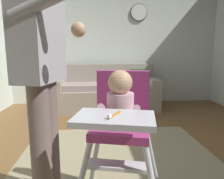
{
  "coord_description": "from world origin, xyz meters",
  "views": [
    {
      "loc": [
        -0.44,
        -1.99,
        1.07
      ],
      "look_at": [
        -0.32,
        -0.49,
        0.81
      ],
      "focal_mm": 33.32,
      "sensor_mm": 36.0,
      "label": 1
    }
  ],
  "objects_px": {
    "couch": "(106,92)",
    "adult_standing": "(42,72)",
    "wall_clock": "(139,12)",
    "high_chair": "(121,115)"
  },
  "relations": [
    {
      "from": "couch",
      "to": "high_chair",
      "type": "relative_size",
      "value": 2.03
    },
    {
      "from": "adult_standing",
      "to": "wall_clock",
      "type": "distance_m",
      "value": 3.48
    },
    {
      "from": "adult_standing",
      "to": "wall_clock",
      "type": "bearing_deg",
      "value": 81.81
    },
    {
      "from": "wall_clock",
      "to": "high_chair",
      "type": "bearing_deg",
      "value": -103.63
    },
    {
      "from": "couch",
      "to": "adult_standing",
      "type": "relative_size",
      "value": 1.18
    },
    {
      "from": "wall_clock",
      "to": "couch",
      "type": "bearing_deg",
      "value": -146.6
    },
    {
      "from": "high_chair",
      "to": "adult_standing",
      "type": "relative_size",
      "value": 0.58
    },
    {
      "from": "wall_clock",
      "to": "adult_standing",
      "type": "bearing_deg",
      "value": -112.69
    },
    {
      "from": "couch",
      "to": "adult_standing",
      "type": "height_order",
      "value": "adult_standing"
    },
    {
      "from": "high_chair",
      "to": "wall_clock",
      "type": "relative_size",
      "value": 2.76
    }
  ]
}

